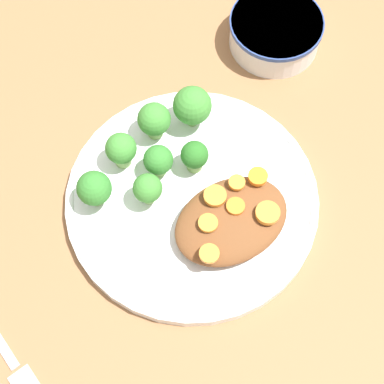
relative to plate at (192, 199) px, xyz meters
name	(u,v)px	position (x,y,z in m)	size (l,w,h in m)	color
ground_plane	(192,203)	(0.00, 0.00, -0.01)	(4.00, 4.00, 0.00)	#8C603D
plate	(192,199)	(0.00, 0.00, 0.00)	(0.29, 0.29, 0.02)	white
dip_bowl	(275,31)	(-0.21, -0.14, 0.01)	(0.12, 0.12, 0.04)	silver
stew_mound	(231,221)	(-0.02, 0.05, 0.02)	(0.13, 0.10, 0.03)	brown
broccoli_floret_0	(148,189)	(0.04, -0.02, 0.03)	(0.03, 0.03, 0.05)	#7FA85B
broccoli_floret_1	(154,120)	(-0.01, -0.10, 0.03)	(0.04, 0.04, 0.05)	#759E51
broccoli_floret_2	(195,156)	(-0.02, -0.03, 0.03)	(0.03, 0.03, 0.04)	#759E51
broccoli_floret_3	(121,150)	(0.05, -0.08, 0.03)	(0.04, 0.04, 0.05)	#7FA85B
broccoli_floret_4	(94,189)	(0.09, -0.05, 0.04)	(0.04, 0.04, 0.05)	#759E51
broccoli_floret_5	(192,106)	(-0.05, -0.09, 0.04)	(0.05, 0.05, 0.06)	#759E51
broccoli_floret_6	(158,161)	(0.02, -0.05, 0.03)	(0.03, 0.03, 0.04)	#759E51
carrot_slice_0	(208,223)	(0.01, 0.05, 0.04)	(0.02, 0.02, 0.00)	orange
carrot_slice_1	(236,206)	(-0.03, 0.05, 0.04)	(0.02, 0.02, 0.00)	orange
carrot_slice_2	(258,177)	(-0.07, 0.03, 0.04)	(0.02, 0.02, 0.01)	orange
carrot_slice_3	(268,213)	(-0.05, 0.07, 0.04)	(0.03, 0.03, 0.01)	orange
carrot_slice_4	(215,196)	(-0.01, 0.02, 0.04)	(0.03, 0.03, 0.01)	orange
carrot_slice_5	(237,183)	(-0.04, 0.02, 0.04)	(0.02, 0.02, 0.00)	orange
carrot_slice_6	(209,254)	(0.03, 0.08, 0.04)	(0.02, 0.02, 0.00)	orange
fork	(8,356)	(0.25, 0.05, -0.01)	(0.04, 0.20, 0.01)	#B9B9B9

